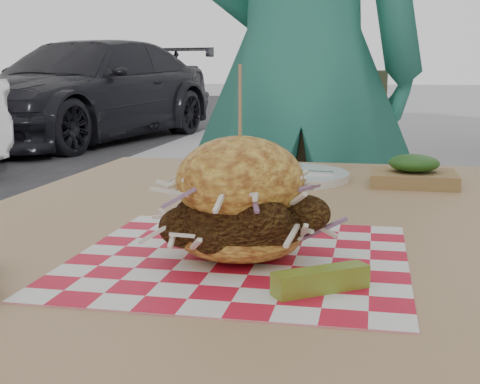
{
  "coord_description": "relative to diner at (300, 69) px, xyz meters",
  "views": [
    {
      "loc": [
        0.12,
        -0.87,
        0.96
      ],
      "look_at": [
        -0.02,
        -0.18,
        0.82
      ],
      "focal_mm": 50.0,
      "sensor_mm": 36.0,
      "label": 1
    }
  ],
  "objects": [
    {
      "name": "patio_table",
      "position": [
        0.03,
        -0.96,
        -0.28
      ],
      "size": [
        0.8,
        1.2,
        0.75
      ],
      "color": "tan",
      "rests_on": "ground"
    },
    {
      "name": "car_dark",
      "position": [
        -3.52,
        6.45,
        -0.29
      ],
      "size": [
        2.75,
        4.87,
        1.33
      ],
      "primitive_type": "imported",
      "rotation": [
        0.0,
        0.0,
        -0.2
      ],
      "color": "black",
      "rests_on": "ground"
    },
    {
      "name": "sandwich",
      "position": [
        0.06,
        -1.14,
        -0.15
      ],
      "size": [
        0.18,
        0.18,
        0.21
      ],
      "color": "gold",
      "rests_on": "paper_liner"
    },
    {
      "name": "diner",
      "position": [
        0.0,
        0.0,
        0.0
      ],
      "size": [
        0.74,
        0.52,
        1.91
      ],
      "primitive_type": "imported",
      "rotation": [
        0.0,
        0.0,
        3.24
      ],
      "color": "#2E8673",
      "rests_on": "ground"
    },
    {
      "name": "pickle_spear",
      "position": [
        0.16,
        -1.24,
        -0.19
      ],
      "size": [
        0.09,
        0.07,
        0.02
      ],
      "primitive_type": "cube",
      "rotation": [
        0.0,
        0.0,
        0.63
      ],
      "color": "olive",
      "rests_on": "paper_liner"
    },
    {
      "name": "paper_liner",
      "position": [
        0.06,
        -1.14,
        -0.2
      ],
      "size": [
        0.36,
        0.36,
        0.0
      ],
      "primitive_type": "cube",
      "color": "red",
      "rests_on": "patio_table"
    },
    {
      "name": "patio_chair",
      "position": [
        0.03,
        0.08,
        -0.4
      ],
      "size": [
        0.44,
        0.44,
        0.95
      ],
      "rotation": [
        0.0,
        0.0,
        -0.04
      ],
      "color": "tan",
      "rests_on": "ground"
    },
    {
      "name": "kraft_tray",
      "position": [
        0.28,
        -0.62,
        -0.18
      ],
      "size": [
        0.15,
        0.12,
        0.06
      ],
      "color": "olive",
      "rests_on": "patio_table"
    },
    {
      "name": "place_setting",
      "position": [
        0.03,
        -0.6,
        -0.2
      ],
      "size": [
        0.27,
        0.27,
        0.02
      ],
      "color": "white",
      "rests_on": "patio_table"
    }
  ]
}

